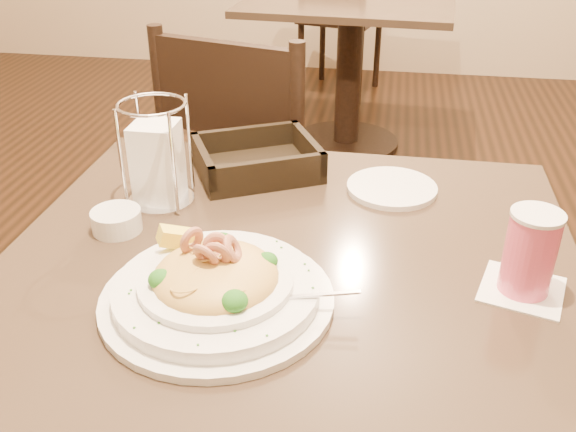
% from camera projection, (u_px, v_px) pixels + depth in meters
% --- Properties ---
extents(main_table, '(0.90, 0.90, 0.72)m').
position_uv_depth(main_table, '(286.00, 380.00, 1.09)').
color(main_table, black).
rests_on(main_table, ground).
extents(background_table, '(0.96, 0.96, 0.72)m').
position_uv_depth(background_table, '(350.00, 46.00, 2.98)').
color(background_table, black).
rests_on(background_table, ground).
extents(dining_chair_near, '(0.52, 0.52, 0.93)m').
position_uv_depth(dining_chair_near, '(254.00, 185.00, 1.72)').
color(dining_chair_near, black).
rests_on(dining_chair_near, ground).
extents(dining_chair_far, '(0.51, 0.51, 0.93)m').
position_uv_depth(dining_chair_far, '(339.00, 10.00, 3.67)').
color(dining_chair_far, black).
rests_on(dining_chair_far, ground).
extents(pasta_bowl, '(0.36, 0.33, 0.10)m').
position_uv_depth(pasta_bowl, '(216.00, 285.00, 0.89)').
color(pasta_bowl, white).
rests_on(pasta_bowl, main_table).
extents(drink_glass, '(0.14, 0.14, 0.13)m').
position_uv_depth(drink_glass, '(530.00, 253.00, 0.89)').
color(drink_glass, white).
rests_on(drink_glass, main_table).
extents(bread_basket, '(0.29, 0.27, 0.06)m').
position_uv_depth(bread_basket, '(257.00, 162.00, 1.26)').
color(bread_basket, black).
rests_on(bread_basket, main_table).
extents(napkin_caddy, '(0.12, 0.12, 0.19)m').
position_uv_depth(napkin_caddy, '(157.00, 160.00, 1.12)').
color(napkin_caddy, silver).
rests_on(napkin_caddy, main_table).
extents(side_plate, '(0.21, 0.21, 0.01)m').
position_uv_depth(side_plate, '(392.00, 188.00, 1.20)').
color(side_plate, white).
rests_on(side_plate, main_table).
extents(butter_ramekin, '(0.11, 0.11, 0.04)m').
position_uv_depth(butter_ramekin, '(117.00, 221.00, 1.06)').
color(butter_ramekin, white).
rests_on(butter_ramekin, main_table).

